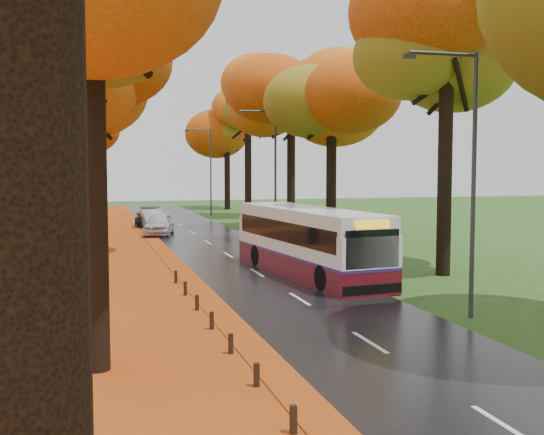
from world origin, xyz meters
name	(u,v)px	position (x,y,z in m)	size (l,w,h in m)	color
ground	(508,430)	(0.00, 0.00, 0.00)	(160.00, 160.00, 0.00)	#284C19
road	(225,253)	(0.00, 25.00, 0.02)	(6.50, 90.00, 0.04)	black
centre_line	(225,253)	(0.00, 25.00, 0.04)	(0.12, 90.00, 0.01)	silver
leaf_verge	(46,259)	(-9.00, 25.00, 0.01)	(12.00, 90.00, 0.02)	#8A3A0C
leaf_drift	(167,255)	(-3.05, 25.00, 0.04)	(0.90, 90.00, 0.01)	#B24112
trees_left	(80,71)	(-7.18, 27.06, 9.53)	(9.20, 74.00, 13.88)	black
trees_right	(340,77)	(7.19, 26.91, 9.69)	(9.30, 74.20, 13.96)	black
bollard_row	(243,358)	(-3.70, 4.70, 0.26)	(0.11, 23.51, 0.52)	black
streetlamp_near	(467,163)	(3.95, 8.00, 4.71)	(2.45, 0.18, 8.00)	#333538
streetlamp_mid	(271,164)	(3.95, 30.00, 4.71)	(2.45, 0.18, 8.00)	#333538
streetlamp_far	(208,165)	(3.95, 52.00, 4.71)	(2.45, 0.18, 8.00)	#333538
bus	(308,240)	(1.95, 16.90, 1.51)	(3.64, 10.86, 2.80)	#570D17
car_white	(159,224)	(-2.35, 35.21, 0.77)	(1.73, 4.30, 1.46)	silver
car_silver	(152,219)	(-2.32, 40.46, 0.72)	(1.43, 4.11, 1.35)	#AAACB2
car_dark	(149,216)	(-2.35, 42.82, 0.72)	(1.90, 4.67, 1.35)	black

